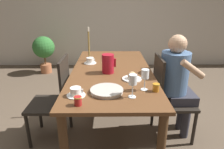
{
  "coord_description": "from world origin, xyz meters",
  "views": [
    {
      "loc": [
        -0.02,
        -2.06,
        1.48
      ],
      "look_at": [
        0.0,
        -0.26,
        0.82
      ],
      "focal_mm": 32.0,
      "sensor_mm": 36.0,
      "label": 1
    }
  ],
  "objects_px": {
    "chair_opposite": "(55,99)",
    "wine_glass_water": "(133,81)",
    "teacup_near_person": "(76,92)",
    "teacup_across": "(90,61)",
    "red_pitcher": "(108,64)",
    "candlestick_tall": "(89,47)",
    "person_seated": "(177,79)",
    "jam_jar_red": "(78,100)",
    "jam_jar_amber": "(156,87)",
    "bread_plate": "(132,77)",
    "potted_plant": "(44,49)",
    "wine_glass_juice": "(145,75)",
    "chair_person_side": "(167,97)",
    "serving_tray": "(107,91)"
  },
  "relations": [
    {
      "from": "red_pitcher",
      "to": "teacup_near_person",
      "type": "xyz_separation_m",
      "value": [
        -0.25,
        -0.54,
        -0.07
      ]
    },
    {
      "from": "wine_glass_juice",
      "to": "potted_plant",
      "type": "height_order",
      "value": "wine_glass_juice"
    },
    {
      "from": "serving_tray",
      "to": "candlestick_tall",
      "type": "bearing_deg",
      "value": 103.95
    },
    {
      "from": "candlestick_tall",
      "to": "teacup_near_person",
      "type": "bearing_deg",
      "value": -90.57
    },
    {
      "from": "red_pitcher",
      "to": "jam_jar_red",
      "type": "relative_size",
      "value": 2.9
    },
    {
      "from": "teacup_across",
      "to": "potted_plant",
      "type": "distance_m",
      "value": 2.18
    },
    {
      "from": "jam_jar_amber",
      "to": "jam_jar_red",
      "type": "distance_m",
      "value": 0.66
    },
    {
      "from": "chair_person_side",
      "to": "jam_jar_red",
      "type": "relative_size",
      "value": 13.78
    },
    {
      "from": "wine_glass_juice",
      "to": "bread_plate",
      "type": "distance_m",
      "value": 0.27
    },
    {
      "from": "teacup_across",
      "to": "jam_jar_amber",
      "type": "distance_m",
      "value": 1.02
    },
    {
      "from": "teacup_across",
      "to": "chair_person_side",
      "type": "bearing_deg",
      "value": -22.21
    },
    {
      "from": "bread_plate",
      "to": "candlestick_tall",
      "type": "relative_size",
      "value": 0.45
    },
    {
      "from": "chair_opposite",
      "to": "wine_glass_water",
      "type": "bearing_deg",
      "value": -124.19
    },
    {
      "from": "chair_person_side",
      "to": "red_pitcher",
      "type": "bearing_deg",
      "value": -91.81
    },
    {
      "from": "candlestick_tall",
      "to": "chair_person_side",
      "type": "bearing_deg",
      "value": -28.34
    },
    {
      "from": "person_seated",
      "to": "teacup_across",
      "type": "height_order",
      "value": "person_seated"
    },
    {
      "from": "wine_glass_juice",
      "to": "teacup_across",
      "type": "xyz_separation_m",
      "value": [
        -0.53,
        0.77,
        -0.1
      ]
    },
    {
      "from": "red_pitcher",
      "to": "serving_tray",
      "type": "relative_size",
      "value": 0.72
    },
    {
      "from": "chair_person_side",
      "to": "teacup_near_person",
      "type": "distance_m",
      "value": 1.09
    },
    {
      "from": "red_pitcher",
      "to": "candlestick_tall",
      "type": "relative_size",
      "value": 0.48
    },
    {
      "from": "chair_person_side",
      "to": "wine_glass_juice",
      "type": "distance_m",
      "value": 0.68
    },
    {
      "from": "red_pitcher",
      "to": "teacup_across",
      "type": "bearing_deg",
      "value": 123.23
    },
    {
      "from": "person_seated",
      "to": "candlestick_tall",
      "type": "distance_m",
      "value": 1.11
    },
    {
      "from": "person_seated",
      "to": "wine_glass_water",
      "type": "relative_size",
      "value": 6.14
    },
    {
      "from": "wine_glass_juice",
      "to": "jam_jar_red",
      "type": "bearing_deg",
      "value": -153.65
    },
    {
      "from": "candlestick_tall",
      "to": "potted_plant",
      "type": "height_order",
      "value": "candlestick_tall"
    },
    {
      "from": "wine_glass_water",
      "to": "teacup_across",
      "type": "xyz_separation_m",
      "value": [
        -0.42,
        0.91,
        -0.11
      ]
    },
    {
      "from": "teacup_across",
      "to": "chair_opposite",
      "type": "bearing_deg",
      "value": -132.23
    },
    {
      "from": "wine_glass_juice",
      "to": "chair_person_side",
      "type": "bearing_deg",
      "value": 50.86
    },
    {
      "from": "serving_tray",
      "to": "jam_jar_amber",
      "type": "relative_size",
      "value": 4.02
    },
    {
      "from": "serving_tray",
      "to": "jam_jar_amber",
      "type": "xyz_separation_m",
      "value": [
        0.41,
        0.02,
        0.02
      ]
    },
    {
      "from": "red_pitcher",
      "to": "jam_jar_amber",
      "type": "relative_size",
      "value": 2.9
    },
    {
      "from": "chair_opposite",
      "to": "serving_tray",
      "type": "xyz_separation_m",
      "value": [
        0.57,
        -0.43,
        0.29
      ]
    },
    {
      "from": "wine_glass_water",
      "to": "potted_plant",
      "type": "bearing_deg",
      "value": 119.96
    },
    {
      "from": "bread_plate",
      "to": "jam_jar_amber",
      "type": "bearing_deg",
      "value": -57.19
    },
    {
      "from": "wine_glass_juice",
      "to": "jam_jar_amber",
      "type": "distance_m",
      "value": 0.14
    },
    {
      "from": "chair_person_side",
      "to": "teacup_near_person",
      "type": "relative_size",
      "value": 6.25
    },
    {
      "from": "teacup_near_person",
      "to": "jam_jar_red",
      "type": "xyz_separation_m",
      "value": [
        0.04,
        -0.15,
        0.01
      ]
    },
    {
      "from": "chair_opposite",
      "to": "chair_person_side",
      "type": "bearing_deg",
      "value": -88.53
    },
    {
      "from": "person_seated",
      "to": "serving_tray",
      "type": "relative_size",
      "value": 4.24
    },
    {
      "from": "jam_jar_amber",
      "to": "potted_plant",
      "type": "xyz_separation_m",
      "value": [
        -1.78,
        2.62,
        -0.29
      ]
    },
    {
      "from": "chair_opposite",
      "to": "candlestick_tall",
      "type": "xyz_separation_m",
      "value": [
        0.33,
        0.51,
        0.45
      ]
    },
    {
      "from": "bread_plate",
      "to": "potted_plant",
      "type": "height_order",
      "value": "bread_plate"
    },
    {
      "from": "person_seated",
      "to": "teacup_across",
      "type": "xyz_separation_m",
      "value": [
        -0.97,
        0.32,
        0.11
      ]
    },
    {
      "from": "wine_glass_juice",
      "to": "serving_tray",
      "type": "relative_size",
      "value": 0.67
    },
    {
      "from": "teacup_across",
      "to": "jam_jar_red",
      "type": "bearing_deg",
      "value": -89.53
    },
    {
      "from": "teacup_near_person",
      "to": "teacup_across",
      "type": "bearing_deg",
      "value": 87.99
    },
    {
      "from": "teacup_across",
      "to": "potted_plant",
      "type": "bearing_deg",
      "value": 122.45
    },
    {
      "from": "jam_jar_red",
      "to": "chair_opposite",
      "type": "bearing_deg",
      "value": 119.17
    },
    {
      "from": "chair_person_side",
      "to": "bread_plate",
      "type": "height_order",
      "value": "chair_person_side"
    }
  ]
}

